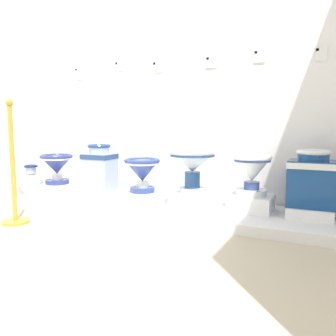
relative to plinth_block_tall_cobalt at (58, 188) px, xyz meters
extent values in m
cube|color=beige|center=(1.34, -1.37, -0.15)|extent=(5.57, 5.21, 0.02)
cube|color=white|center=(1.34, 0.46, 1.46)|extent=(3.77, 0.06, 3.19)
cube|color=white|center=(1.34, 0.01, -0.09)|extent=(3.17, 0.80, 0.09)
cube|color=white|center=(0.00, 0.00, 0.00)|extent=(0.29, 0.34, 0.10)
cylinder|color=navy|center=(0.00, 0.00, 0.08)|extent=(0.26, 0.26, 0.05)
cylinder|color=white|center=(0.00, 0.00, 0.13)|extent=(0.12, 0.12, 0.06)
cone|color=navy|center=(0.00, 0.00, 0.26)|extent=(0.35, 0.35, 0.20)
cylinder|color=white|center=(0.00, 0.00, 0.34)|extent=(0.34, 0.34, 0.03)
torus|color=navy|center=(0.00, 0.00, 0.36)|extent=(0.36, 0.36, 0.04)
cylinder|color=white|center=(0.00, 0.00, 0.36)|extent=(0.24, 0.24, 0.01)
cube|color=white|center=(0.54, 0.06, -0.02)|extent=(0.38, 0.32, 0.06)
cube|color=#A3B6D9|center=(0.54, 0.06, 0.21)|extent=(0.31, 0.25, 0.40)
cube|color=navy|center=(0.54, 0.06, 0.37)|extent=(0.32, 0.26, 0.05)
cylinder|color=#A3B6D9|center=(0.54, 0.06, 0.45)|extent=(0.22, 0.22, 0.08)
torus|color=navy|center=(0.54, 0.06, 0.49)|extent=(0.24, 0.24, 0.04)
cube|color=white|center=(1.09, 0.02, 0.00)|extent=(0.32, 0.29, 0.09)
cylinder|color=#314793|center=(1.09, 0.02, 0.07)|extent=(0.25, 0.25, 0.05)
cylinder|color=white|center=(1.09, 0.02, 0.12)|extent=(0.14, 0.14, 0.06)
cone|color=#314793|center=(1.09, 0.02, 0.26)|extent=(0.34, 0.34, 0.20)
cylinder|color=white|center=(1.09, 0.02, 0.34)|extent=(0.34, 0.34, 0.03)
torus|color=#314793|center=(1.09, 0.02, 0.36)|extent=(0.36, 0.36, 0.04)
cylinder|color=white|center=(1.09, 0.02, 0.35)|extent=(0.24, 0.24, 0.01)
cube|color=white|center=(1.62, 0.01, 0.02)|extent=(0.31, 0.36, 0.14)
cylinder|color=silver|center=(1.62, 0.01, 0.11)|extent=(0.24, 0.24, 0.05)
cylinder|color=#274D88|center=(1.62, 0.01, 0.21)|extent=(0.14, 0.14, 0.15)
cone|color=silver|center=(1.62, 0.01, 0.37)|extent=(0.42, 0.42, 0.18)
cylinder|color=#274D88|center=(1.62, 0.01, 0.44)|extent=(0.41, 0.41, 0.03)
torus|color=silver|center=(1.62, 0.01, 0.46)|extent=(0.42, 0.42, 0.04)
cylinder|color=#274D88|center=(1.62, 0.01, 0.45)|extent=(0.29, 0.29, 0.01)
cube|color=white|center=(2.15, 0.10, 0.02)|extent=(0.36, 0.32, 0.14)
cylinder|color=white|center=(2.15, 0.10, 0.12)|extent=(0.26, 0.26, 0.05)
cylinder|color=#334689|center=(2.15, 0.10, 0.18)|extent=(0.13, 0.13, 0.07)
cone|color=white|center=(2.15, 0.10, 0.32)|extent=(0.32, 0.32, 0.21)
cylinder|color=#334689|center=(2.15, 0.10, 0.40)|extent=(0.32, 0.32, 0.03)
torus|color=white|center=(2.15, 0.10, 0.42)|extent=(0.34, 0.34, 0.04)
cylinder|color=#334689|center=(2.15, 0.10, 0.42)|extent=(0.23, 0.23, 0.01)
cube|color=white|center=(2.64, 0.11, -0.01)|extent=(0.36, 0.38, 0.09)
cube|color=navy|center=(2.64, 0.11, 0.23)|extent=(0.38, 0.30, 0.38)
cube|color=white|center=(2.64, 0.11, 0.38)|extent=(0.38, 0.31, 0.05)
cylinder|color=navy|center=(2.64, 0.11, 0.45)|extent=(0.24, 0.24, 0.07)
torus|color=white|center=(2.64, 0.11, 0.49)|extent=(0.27, 0.27, 0.04)
cube|color=white|center=(0.00, 0.43, 1.32)|extent=(0.13, 0.01, 0.15)
cube|color=#5B9E4C|center=(-0.04, 0.43, 1.37)|extent=(0.02, 0.01, 0.02)
cube|color=white|center=(0.57, 0.43, 1.36)|extent=(0.11, 0.01, 0.11)
cube|color=#5B9E4C|center=(0.54, 0.43, 1.40)|extent=(0.02, 0.01, 0.02)
cube|color=white|center=(1.06, 0.43, 1.32)|extent=(0.12, 0.01, 0.12)
cube|color=slate|center=(1.02, 0.43, 1.36)|extent=(0.02, 0.01, 0.02)
cube|color=white|center=(1.65, 0.43, 1.33)|extent=(0.12, 0.01, 0.11)
cube|color=#5B9E4C|center=(1.61, 0.43, 1.36)|extent=(0.02, 0.01, 0.02)
cube|color=white|center=(2.12, 0.43, 1.34)|extent=(0.10, 0.01, 0.12)
cube|color=slate|center=(2.09, 0.43, 1.38)|extent=(0.02, 0.01, 0.02)
cube|color=white|center=(2.65, 0.43, 1.32)|extent=(0.10, 0.01, 0.12)
cube|color=#386BAD|center=(2.61, 0.43, 1.35)|extent=(0.02, 0.01, 0.02)
cylinder|color=navy|center=(-0.25, -0.14, -0.12)|extent=(0.13, 0.13, 0.03)
ellipsoid|color=#ADB8D6|center=(-0.25, -0.14, 0.03)|extent=(0.25, 0.25, 0.27)
cylinder|color=#ADB8D6|center=(-0.25, -0.14, 0.21)|extent=(0.10, 0.10, 0.09)
torus|color=navy|center=(-0.25, -0.14, 0.25)|extent=(0.14, 0.14, 0.02)
cylinder|color=gold|center=(0.34, -0.87, -0.12)|extent=(0.23, 0.23, 0.02)
cylinder|color=gold|center=(0.34, -0.87, 0.37)|extent=(0.04, 0.04, 0.97)
sphere|color=gold|center=(0.34, -0.87, 0.89)|extent=(0.06, 0.06, 0.06)
camera|label=1|loc=(2.78, -2.92, 0.70)|focal=36.91mm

